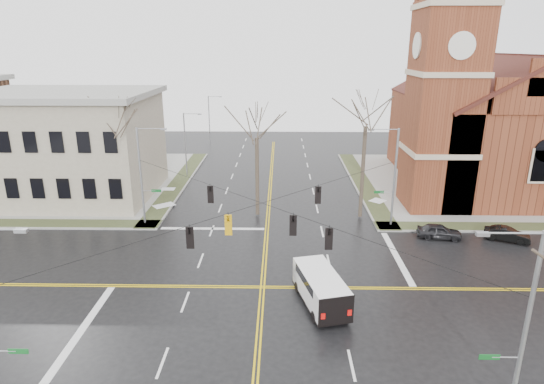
{
  "coord_description": "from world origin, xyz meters",
  "views": [
    {
      "loc": [
        1.19,
        -27.99,
        16.0
      ],
      "look_at": [
        0.55,
        6.0,
        5.02
      ],
      "focal_mm": 30.0,
      "sensor_mm": 36.0,
      "label": 1
    }
  ],
  "objects_px": {
    "tree_nw_near": "(257,133)",
    "tree_ne": "(366,120)",
    "streetlight_north_b": "(210,118)",
    "parked_car_a": "(439,231)",
    "signal_pole_ne": "(393,175)",
    "church": "(486,115)",
    "parked_car_b": "(507,234)",
    "cargo_van": "(319,285)",
    "streetlight_north_a": "(186,142)",
    "tree_nw_far": "(124,127)",
    "signal_pole_se": "(522,324)",
    "signal_pole_nw": "(143,173)"
  },
  "relations": [
    {
      "from": "church",
      "to": "cargo_van",
      "type": "distance_m",
      "value": 34.73
    },
    {
      "from": "cargo_van",
      "to": "tree_nw_far",
      "type": "relative_size",
      "value": 0.49
    },
    {
      "from": "church",
      "to": "signal_pole_ne",
      "type": "bearing_deg",
      "value": -135.34
    },
    {
      "from": "church",
      "to": "tree_nw_near",
      "type": "relative_size",
      "value": 2.41
    },
    {
      "from": "streetlight_north_b",
      "to": "parked_car_a",
      "type": "distance_m",
      "value": 47.07
    },
    {
      "from": "signal_pole_nw",
      "to": "tree_nw_near",
      "type": "xyz_separation_m",
      "value": [
        10.29,
        2.45,
        3.32
      ]
    },
    {
      "from": "signal_pole_ne",
      "to": "streetlight_north_a",
      "type": "bearing_deg",
      "value": 143.1
    },
    {
      "from": "streetlight_north_a",
      "to": "tree_ne",
      "type": "xyz_separation_m",
      "value": [
        19.64,
        -14.44,
        5.06
      ]
    },
    {
      "from": "church",
      "to": "tree_ne",
      "type": "height_order",
      "value": "church"
    },
    {
      "from": "parked_car_b",
      "to": "signal_pole_se",
      "type": "bearing_deg",
      "value": 179.17
    },
    {
      "from": "streetlight_north_b",
      "to": "cargo_van",
      "type": "relative_size",
      "value": 1.33
    },
    {
      "from": "tree_nw_near",
      "to": "cargo_van",
      "type": "bearing_deg",
      "value": -73.19
    },
    {
      "from": "parked_car_b",
      "to": "tree_nw_near",
      "type": "xyz_separation_m",
      "value": [
        -21.69,
        5.68,
        7.67
      ]
    },
    {
      "from": "parked_car_a",
      "to": "tree_ne",
      "type": "distance_m",
      "value": 11.79
    },
    {
      "from": "church",
      "to": "tree_ne",
      "type": "distance_m",
      "value": 19.4
    },
    {
      "from": "church",
      "to": "signal_pole_ne",
      "type": "height_order",
      "value": "church"
    },
    {
      "from": "signal_pole_nw",
      "to": "tree_nw_near",
      "type": "distance_m",
      "value": 11.08
    },
    {
      "from": "signal_pole_se",
      "to": "parked_car_b",
      "type": "distance_m",
      "value": 22.29
    },
    {
      "from": "streetlight_north_b",
      "to": "tree_nw_far",
      "type": "height_order",
      "value": "tree_nw_far"
    },
    {
      "from": "cargo_van",
      "to": "tree_nw_near",
      "type": "height_order",
      "value": "tree_nw_near"
    },
    {
      "from": "streetlight_north_b",
      "to": "tree_ne",
      "type": "distance_m",
      "value": 39.96
    },
    {
      "from": "church",
      "to": "parked_car_a",
      "type": "distance_m",
      "value": 20.32
    },
    {
      "from": "streetlight_north_a",
      "to": "cargo_van",
      "type": "distance_m",
      "value": 33.37
    },
    {
      "from": "streetlight_north_a",
      "to": "signal_pole_ne",
      "type": "bearing_deg",
      "value": -36.9
    },
    {
      "from": "signal_pole_ne",
      "to": "signal_pole_nw",
      "type": "xyz_separation_m",
      "value": [
        -22.64,
        0.0,
        0.0
      ]
    },
    {
      "from": "parked_car_b",
      "to": "tree_nw_far",
      "type": "relative_size",
      "value": 0.3
    },
    {
      "from": "church",
      "to": "parked_car_b",
      "type": "distance_m",
      "value": 18.74
    },
    {
      "from": "streetlight_north_a",
      "to": "parked_car_a",
      "type": "xyz_separation_m",
      "value": [
        25.68,
        -19.26,
        -3.83
      ]
    },
    {
      "from": "streetlight_north_a",
      "to": "church",
      "type": "bearing_deg",
      "value": -5.19
    },
    {
      "from": "parked_car_a",
      "to": "parked_car_b",
      "type": "height_order",
      "value": "parked_car_a"
    },
    {
      "from": "streetlight_north_b",
      "to": "tree_nw_far",
      "type": "bearing_deg",
      "value": -94.46
    },
    {
      "from": "streetlight_north_a",
      "to": "streetlight_north_b",
      "type": "bearing_deg",
      "value": 90.0
    },
    {
      "from": "signal_pole_ne",
      "to": "parked_car_b",
      "type": "xyz_separation_m",
      "value": [
        9.33,
        -3.23,
        -4.35
      ]
    },
    {
      "from": "tree_nw_near",
      "to": "tree_ne",
      "type": "xyz_separation_m",
      "value": [
        10.01,
        -0.39,
        1.26
      ]
    },
    {
      "from": "parked_car_b",
      "to": "tree_nw_near",
      "type": "relative_size",
      "value": 0.32
    },
    {
      "from": "church",
      "to": "cargo_van",
      "type": "bearing_deg",
      "value": -128.17
    },
    {
      "from": "signal_pole_ne",
      "to": "parked_car_a",
      "type": "bearing_deg",
      "value": -36.62
    },
    {
      "from": "streetlight_north_b",
      "to": "parked_car_a",
      "type": "bearing_deg",
      "value": -56.8
    },
    {
      "from": "signal_pole_ne",
      "to": "streetlight_north_a",
      "type": "relative_size",
      "value": 1.12
    },
    {
      "from": "church",
      "to": "signal_pole_ne",
      "type": "relative_size",
      "value": 3.06
    },
    {
      "from": "tree_nw_near",
      "to": "tree_ne",
      "type": "relative_size",
      "value": 0.87
    },
    {
      "from": "church",
      "to": "signal_pole_se",
      "type": "height_order",
      "value": "church"
    },
    {
      "from": "signal_pole_se",
      "to": "parked_car_b",
      "type": "relative_size",
      "value": 2.48
    },
    {
      "from": "signal_pole_nw",
      "to": "signal_pole_se",
      "type": "xyz_separation_m",
      "value": [
        22.64,
        -23.0,
        0.0
      ]
    },
    {
      "from": "signal_pole_nw",
      "to": "signal_pole_ne",
      "type": "bearing_deg",
      "value": 0.0
    },
    {
      "from": "streetlight_north_b",
      "to": "tree_nw_far",
      "type": "xyz_separation_m",
      "value": [
        -2.68,
        -34.35,
        4.33
      ]
    },
    {
      "from": "tree_ne",
      "to": "parked_car_b",
      "type": "bearing_deg",
      "value": -24.4
    },
    {
      "from": "church",
      "to": "signal_pole_se",
      "type": "bearing_deg",
      "value": -110.33
    },
    {
      "from": "signal_pole_ne",
      "to": "parked_car_a",
      "type": "relative_size",
      "value": 2.41
    },
    {
      "from": "church",
      "to": "signal_pole_nw",
      "type": "height_order",
      "value": "church"
    }
  ]
}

